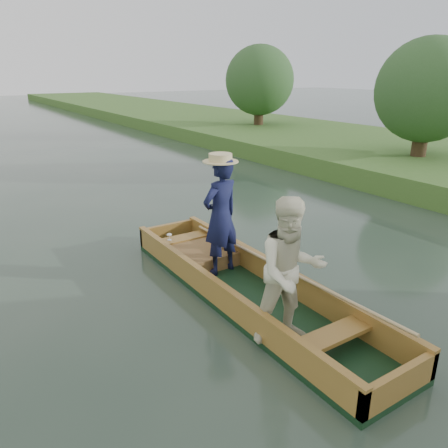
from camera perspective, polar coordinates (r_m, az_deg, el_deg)
ground at (r=6.27m, az=3.04°, el=-9.76°), size 120.00×120.00×0.00m
trees_far at (r=13.53m, az=-3.62°, el=17.14°), size 21.85×12.24×4.35m
punt at (r=5.85m, az=3.49°, el=-4.94°), size 1.30×5.00×1.91m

